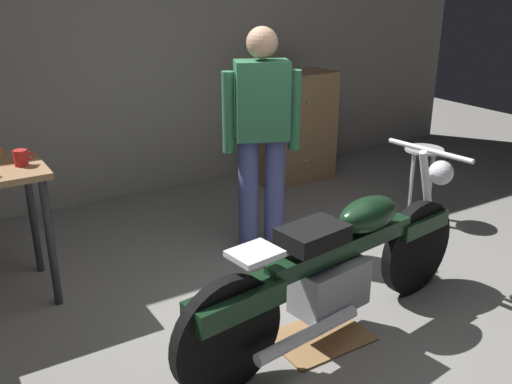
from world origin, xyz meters
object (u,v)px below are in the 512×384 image
at_px(motorcycle, 339,265).
at_px(person_standing, 262,133).
at_px(shop_stool, 423,165).
at_px(wooden_dresser, 293,127).
at_px(mug_red_diner, 21,158).

bearing_deg(motorcycle, person_standing, 71.35).
xyz_separation_m(motorcycle, person_standing, (0.23, 1.19, 0.48)).
xyz_separation_m(person_standing, shop_stool, (1.46, -0.24, -0.43)).
height_order(person_standing, wooden_dresser, person_standing).
relative_size(shop_stool, mug_red_diner, 5.51).
xyz_separation_m(person_standing, wooden_dresser, (1.14, 1.21, -0.38)).
bearing_deg(wooden_dresser, motorcycle, -119.82).
distance_m(shop_stool, wooden_dresser, 1.48).
bearing_deg(shop_stool, wooden_dresser, 102.22).
relative_size(motorcycle, wooden_dresser, 1.98).
distance_m(person_standing, shop_stool, 1.54).
distance_m(motorcycle, person_standing, 1.30).
xyz_separation_m(wooden_dresser, mug_red_diner, (-2.76, -1.02, 0.40)).
relative_size(person_standing, shop_stool, 2.61).
bearing_deg(motorcycle, mug_red_diner, 127.43).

